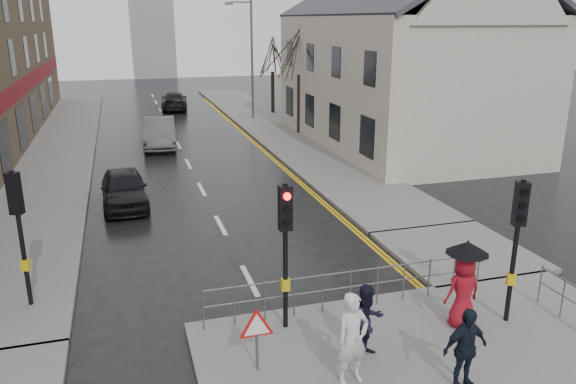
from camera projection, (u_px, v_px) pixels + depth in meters
ground at (279, 338)px, 12.59m from camera, size 120.00×120.00×0.00m
left_pavement at (59, 144)px, 31.84m from camera, size 4.00×44.00×0.14m
right_pavement at (271, 126)px, 37.24m from camera, size 4.00×40.00×0.14m
pavement_bridge_right at (457, 251)px, 17.10m from camera, size 4.00×4.20×0.14m
building_right_cream at (399, 58)px, 30.95m from camera, size 9.00×16.40×10.10m
church_tower at (150, 0)px, 67.10m from camera, size 5.00×5.00×18.00m
traffic_signal_near_left at (285, 231)px, 12.10m from camera, size 0.28×0.27×3.40m
traffic_signal_near_right at (518, 227)px, 12.37m from camera, size 0.34×0.33×3.40m
traffic_signal_far_left at (18, 215)px, 13.11m from camera, size 0.34×0.33×3.40m
guard_railing_front at (351, 280)px, 13.42m from camera, size 7.14×0.04×1.00m
warning_sign at (257, 329)px, 10.96m from camera, size 0.80×0.07×1.35m
street_lamp at (249, 52)px, 38.43m from camera, size 1.83×0.25×8.00m
tree_near at (299, 49)px, 33.27m from camera, size 2.40×2.40×6.58m
tree_far at (272, 54)px, 40.94m from camera, size 2.40×2.40×5.64m
pedestrian_a at (353, 339)px, 10.58m from camera, size 0.75×0.57×1.85m
pedestrian_b at (367, 321)px, 11.45m from camera, size 0.89×0.77×1.60m
pedestrian_with_umbrella at (464, 280)px, 12.52m from camera, size 0.96×0.96×2.05m
pedestrian_d at (465, 349)px, 10.45m from camera, size 1.00×0.49×1.65m
car_parked at (124, 188)px, 21.30m from camera, size 1.76×4.13×1.39m
car_mid at (159, 133)px, 31.17m from camera, size 2.03×4.97×1.60m
car_far at (174, 101)px, 44.12m from camera, size 2.41×4.95×1.39m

